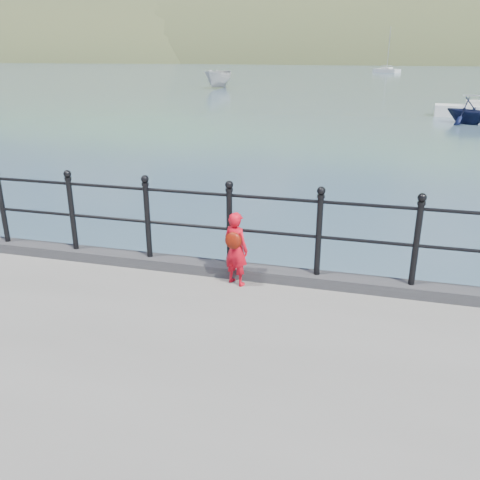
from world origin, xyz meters
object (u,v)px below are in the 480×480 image
(child, at_px, (236,248))
(sailboat_deep, at_px, (387,71))
(launch_navy, at_px, (469,111))
(railing, at_px, (187,215))
(launch_white, at_px, (219,79))

(child, relative_size, sailboat_deep, 0.12)
(launch_navy, xyz_separation_m, sailboat_deep, (-4.29, 73.86, -0.40))
(railing, bearing_deg, launch_white, 106.84)
(launch_navy, bearing_deg, launch_white, 85.28)
(railing, bearing_deg, sailboat_deep, 88.26)
(railing, relative_size, launch_navy, 6.38)
(sailboat_deep, bearing_deg, launch_white, -66.52)
(child, relative_size, launch_white, 0.19)
(railing, height_order, sailboat_deep, sailboat_deep)
(child, bearing_deg, launch_navy, -79.55)
(railing, height_order, launch_white, railing)
(launch_navy, bearing_deg, sailboat_deep, 46.01)
(railing, bearing_deg, launch_navy, 74.11)
(child, height_order, launch_navy, child)
(child, bearing_deg, railing, 5.90)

